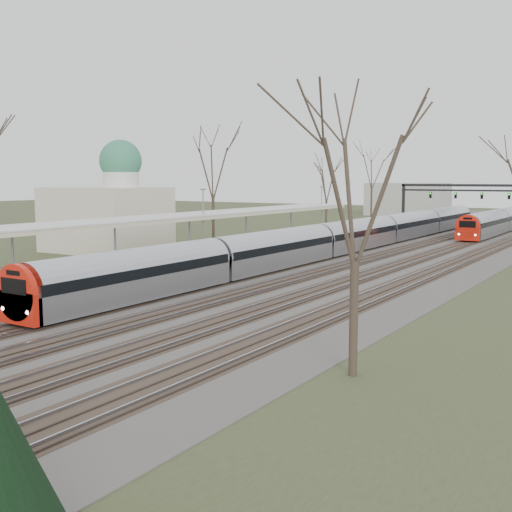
% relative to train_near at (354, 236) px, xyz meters
% --- Properties ---
extents(track_bed, '(24.00, 160.00, 0.22)m').
position_rel_train_near_xyz_m(track_bed, '(2.76, 4.50, -1.42)').
color(track_bed, '#474442').
rests_on(track_bed, ground).
extents(platform, '(3.50, 69.00, 1.00)m').
position_rel_train_near_xyz_m(platform, '(-6.55, -13.00, -0.98)').
color(platform, '#9E9B93').
rests_on(platform, ground).
extents(canopy, '(4.10, 50.00, 3.11)m').
position_rel_train_near_xyz_m(canopy, '(-6.55, -17.51, 2.45)').
color(canopy, slate).
rests_on(canopy, platform).
extents(dome_building, '(10.00, 8.00, 10.30)m').
position_rel_train_near_xyz_m(dome_building, '(-19.21, -12.50, 2.24)').
color(dome_building, beige).
rests_on(dome_building, ground).
extents(signal_gantry, '(21.00, 0.59, 6.08)m').
position_rel_train_near_xyz_m(signal_gantry, '(2.79, 34.49, 3.43)').
color(signal_gantry, black).
rests_on(signal_gantry, ground).
extents(tree_west_far, '(5.50, 5.50, 11.33)m').
position_rel_train_near_xyz_m(tree_west_far, '(-14.50, -2.50, 6.54)').
color(tree_west_far, '#2D231C').
rests_on(tree_west_far, ground).
extents(tree_east_near, '(4.50, 4.50, 9.27)m').
position_rel_train_near_xyz_m(tree_east_near, '(15.50, -35.50, 5.08)').
color(tree_east_near, '#2D231C').
rests_on(tree_east_near, ground).
extents(train_near, '(2.62, 75.21, 3.05)m').
position_rel_train_near_xyz_m(train_near, '(0.00, 0.00, 0.00)').
color(train_near, '#9EA0A7').
rests_on(train_near, ground).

